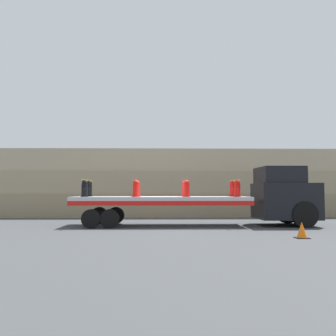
{
  "coord_description": "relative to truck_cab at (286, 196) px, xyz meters",
  "views": [
    {
      "loc": [
        -0.07,
        -17.41,
        1.61
      ],
      "look_at": [
        0.32,
        0.0,
        2.68
      ],
      "focal_mm": 40.0,
      "sensor_mm": 36.0,
      "label": 1
    }
  ],
  "objects": [
    {
      "name": "traffic_cone",
      "position": [
        -1.08,
        -4.67,
        -1.12
      ],
      "size": [
        0.44,
        0.44,
        0.55
      ],
      "color": "black",
      "rests_on": "ground_plane"
    },
    {
      "name": "cargo_strap_middle",
      "position": [
        -2.42,
        0.0,
        0.73
      ],
      "size": [
        0.05,
        2.61,
        0.01
      ],
      "color": "yellow",
      "rests_on": "fire_hydrant_red_near_3"
    },
    {
      "name": "fire_hydrant_red_near_1",
      "position": [
        -7.01,
        -0.53,
        0.32
      ],
      "size": [
        0.35,
        0.56,
        0.76
      ],
      "color": "red",
      "rests_on": "flatbed_trailer"
    },
    {
      "name": "fire_hydrant_red_far_1",
      "position": [
        -7.01,
        0.53,
        0.32
      ],
      "size": [
        0.35,
        0.56,
        0.76
      ],
      "color": "red",
      "rests_on": "flatbed_trailer"
    },
    {
      "name": "flatbed_trailer",
      "position": [
        -6.35,
        0.0,
        -0.29
      ],
      "size": [
        8.08,
        2.52,
        1.34
      ],
      "color": "#B2B2B7",
      "rests_on": "ground_plane"
    },
    {
      "name": "ground_plane",
      "position": [
        -5.86,
        0.0,
        -1.38
      ],
      "size": [
        120.0,
        120.0,
        0.0
      ],
      "primitive_type": "plane",
      "color": "#3F4244"
    },
    {
      "name": "fire_hydrant_black_far_0",
      "position": [
        -9.3,
        0.53,
        0.32
      ],
      "size": [
        0.35,
        0.56,
        0.76
      ],
      "color": "black",
      "rests_on": "flatbed_trailer"
    },
    {
      "name": "fire_hydrant_red_far_3",
      "position": [
        -2.42,
        0.53,
        0.32
      ],
      "size": [
        0.35,
        0.56,
        0.76
      ],
      "color": "red",
      "rests_on": "flatbed_trailer"
    },
    {
      "name": "fire_hydrant_red_near_3",
      "position": [
        -2.42,
        -0.53,
        0.32
      ],
      "size": [
        0.35,
        0.56,
        0.76
      ],
      "color": "red",
      "rests_on": "flatbed_trailer"
    },
    {
      "name": "rock_cliff",
      "position": [
        -5.86,
        6.76,
        0.72
      ],
      "size": [
        60.0,
        3.3,
        4.21
      ],
      "color": "gray",
      "rests_on": "ground_plane"
    },
    {
      "name": "fire_hydrant_red_far_2",
      "position": [
        -4.71,
        0.53,
        0.32
      ],
      "size": [
        0.35,
        0.56,
        0.76
      ],
      "color": "red",
      "rests_on": "flatbed_trailer"
    },
    {
      "name": "fire_hydrant_red_near_2",
      "position": [
        -4.71,
        -0.53,
        0.32
      ],
      "size": [
        0.35,
        0.56,
        0.76
      ],
      "color": "red",
      "rests_on": "flatbed_trailer"
    },
    {
      "name": "cargo_strap_rear",
      "position": [
        -9.3,
        0.0,
        0.73
      ],
      "size": [
        0.05,
        2.61,
        0.01
      ],
      "color": "yellow",
      "rests_on": "fire_hydrant_black_near_0"
    },
    {
      "name": "fire_hydrant_black_near_0",
      "position": [
        -9.3,
        -0.53,
        0.32
      ],
      "size": [
        0.35,
        0.56,
        0.76
      ],
      "color": "black",
      "rests_on": "flatbed_trailer"
    },
    {
      "name": "truck_cab",
      "position": [
        0.0,
        0.0,
        0.0
      ],
      "size": [
        2.67,
        2.59,
        2.72
      ],
      "color": "black",
      "rests_on": "ground_plane"
    }
  ]
}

